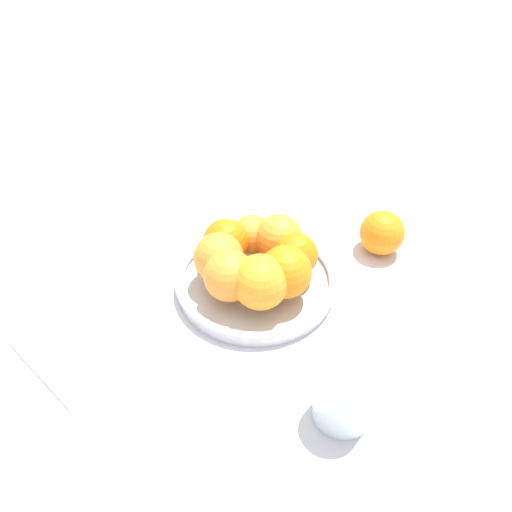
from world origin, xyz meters
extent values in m
plane|color=silver|center=(0.00, 0.00, 0.00)|extent=(4.00, 4.00, 0.00)
cylinder|color=silver|center=(0.00, 0.00, 0.01)|extent=(0.25, 0.25, 0.02)
torus|color=silver|center=(0.00, 0.00, 0.02)|extent=(0.26, 0.26, 0.01)
sphere|color=orange|center=(-0.06, 0.02, 0.07)|extent=(0.08, 0.08, 0.08)
sphere|color=orange|center=(-0.06, -0.03, 0.07)|extent=(0.08, 0.08, 0.08)
sphere|color=orange|center=(-0.02, -0.05, 0.07)|extent=(0.08, 0.08, 0.08)
sphere|color=orange|center=(0.02, -0.06, 0.06)|extent=(0.07, 0.07, 0.07)
sphere|color=orange|center=(0.05, -0.02, 0.07)|extent=(0.08, 0.08, 0.08)
sphere|color=orange|center=(0.05, 0.03, 0.06)|extent=(0.06, 0.06, 0.06)
sphere|color=orange|center=(0.02, 0.06, 0.06)|extent=(0.07, 0.07, 0.07)
sphere|color=orange|center=(-0.02, 0.05, 0.07)|extent=(0.08, 0.08, 0.08)
sphere|color=orange|center=(0.16, -0.17, 0.04)|extent=(0.08, 0.08, 0.08)
cylinder|color=silver|center=(-0.18, -0.18, 0.04)|extent=(0.07, 0.07, 0.09)
cube|color=silver|center=(-0.18, 0.19, 0.00)|extent=(0.22, 0.22, 0.01)
camera|label=1|loc=(-0.55, -0.19, 0.56)|focal=35.00mm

